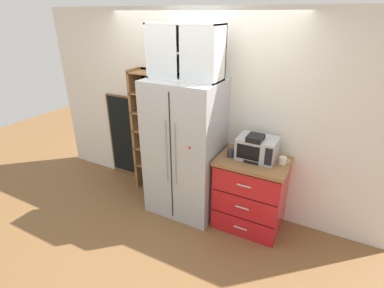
{
  "coord_description": "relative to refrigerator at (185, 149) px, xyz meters",
  "views": [
    {
      "loc": [
        1.65,
        -2.92,
        2.48
      ],
      "look_at": [
        0.1,
        0.01,
        0.98
      ],
      "focal_mm": 27.3,
      "sensor_mm": 36.0,
      "label": 1
    }
  ],
  "objects": [
    {
      "name": "ground_plane",
      "position": [
        -0.0,
        -0.01,
        -0.89
      ],
      "size": [
        10.61,
        10.61,
        0.0
      ],
      "primitive_type": "plane",
      "color": "brown"
    },
    {
      "name": "wall_back_cream",
      "position": [
        -0.0,
        0.39,
        0.39
      ],
      "size": [
        4.92,
        0.1,
        2.55
      ],
      "primitive_type": "cube",
      "color": "silver",
      "rests_on": "ground"
    },
    {
      "name": "refrigerator",
      "position": [
        0.0,
        0.0,
        0.0
      ],
      "size": [
        0.9,
        0.7,
        1.77
      ],
      "color": "#ADAFB5",
      "rests_on": "ground"
    },
    {
      "name": "pantry_shelf_column",
      "position": [
        -0.71,
        0.26,
        0.02
      ],
      "size": [
        0.47,
        0.31,
        1.79
      ],
      "color": "brown",
      "rests_on": "ground"
    },
    {
      "name": "counter_cabinet",
      "position": [
        0.88,
        0.05,
        -0.42
      ],
      "size": [
        0.82,
        0.61,
        0.92
      ],
      "color": "red",
      "rests_on": "ground"
    },
    {
      "name": "microwave",
      "position": [
        0.9,
        0.1,
        0.17
      ],
      "size": [
        0.44,
        0.33,
        0.26
      ],
      "color": "#ADAFB5",
      "rests_on": "counter_cabinet"
    },
    {
      "name": "coffee_maker",
      "position": [
        0.88,
        0.06,
        0.19
      ],
      "size": [
        0.17,
        0.2,
        0.31
      ],
      "color": "black",
      "rests_on": "counter_cabinet"
    },
    {
      "name": "mug_charcoal",
      "position": [
        0.62,
        0.0,
        0.08
      ],
      "size": [
        0.12,
        0.09,
        0.09
      ],
      "color": "#2D2D33",
      "rests_on": "counter_cabinet"
    },
    {
      "name": "mug_cream",
      "position": [
        1.2,
        0.11,
        0.08
      ],
      "size": [
        0.12,
        0.08,
        0.08
      ],
      "color": "silver",
      "rests_on": "counter_cabinet"
    },
    {
      "name": "bottle_green",
      "position": [
        0.88,
        0.02,
        0.16
      ],
      "size": [
        0.07,
        0.07,
        0.28
      ],
      "color": "#285B33",
      "rests_on": "counter_cabinet"
    },
    {
      "name": "bottle_amber",
      "position": [
        0.88,
        0.09,
        0.16
      ],
      "size": [
        0.06,
        0.06,
        0.28
      ],
      "color": "brown",
      "rests_on": "counter_cabinet"
    },
    {
      "name": "upper_cabinet",
      "position": [
        -0.0,
        0.05,
        1.19
      ],
      "size": [
        0.86,
        0.32,
        0.6
      ],
      "color": "silver",
      "rests_on": "refrigerator"
    },
    {
      "name": "chalkboard_menu",
      "position": [
        -1.26,
        0.32,
        -0.21
      ],
      "size": [
        0.6,
        0.04,
        1.34
      ],
      "color": "brown",
      "rests_on": "ground"
    }
  ]
}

